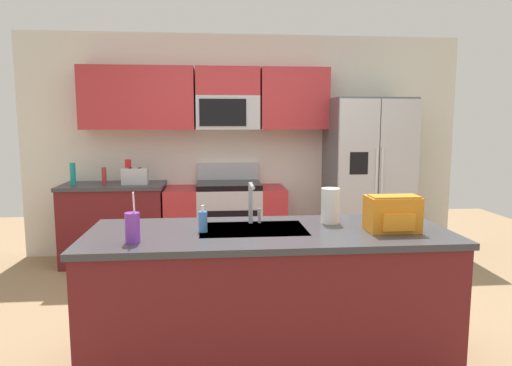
# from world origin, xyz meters

# --- Properties ---
(ground_plane) EXTENTS (9.00, 9.00, 0.00)m
(ground_plane) POSITION_xyz_m (0.00, 0.00, 0.00)
(ground_plane) COLOR #997A56
(ground_plane) RESTS_ON ground
(kitchen_wall_unit) EXTENTS (5.20, 0.43, 2.60)m
(kitchen_wall_unit) POSITION_xyz_m (-0.14, 2.08, 1.47)
(kitchen_wall_unit) COLOR silver
(kitchen_wall_unit) RESTS_ON ground
(back_counter) EXTENTS (1.13, 0.63, 0.90)m
(back_counter) POSITION_xyz_m (-1.50, 1.80, 0.45)
(back_counter) COLOR maroon
(back_counter) RESTS_ON ground
(range_oven) EXTENTS (1.36, 0.61, 1.10)m
(range_oven) POSITION_xyz_m (-0.25, 1.80, 0.44)
(range_oven) COLOR #B7BABF
(range_oven) RESTS_ON ground
(refrigerator) EXTENTS (0.90, 0.76, 1.85)m
(refrigerator) POSITION_xyz_m (1.39, 1.73, 0.93)
(refrigerator) COLOR #4C4F54
(refrigerator) RESTS_ON ground
(island_counter) EXTENTS (2.30, 0.88, 0.90)m
(island_counter) POSITION_xyz_m (-0.04, -0.56, 0.45)
(island_counter) COLOR maroon
(island_counter) RESTS_ON ground
(toaster) EXTENTS (0.28, 0.16, 0.18)m
(toaster) POSITION_xyz_m (-1.25, 1.75, 0.99)
(toaster) COLOR #B7BABF
(toaster) RESTS_ON back_counter
(pepper_mill) EXTENTS (0.05, 0.05, 0.19)m
(pepper_mill) POSITION_xyz_m (-1.59, 1.80, 0.99)
(pepper_mill) COLOR #B2332D
(pepper_mill) RESTS_ON back_counter
(bottle_teal) EXTENTS (0.06, 0.06, 0.24)m
(bottle_teal) POSITION_xyz_m (-1.92, 1.77, 1.02)
(bottle_teal) COLOR teal
(bottle_teal) RESTS_ON back_counter
(bottle_red) EXTENTS (0.07, 0.07, 0.27)m
(bottle_red) POSITION_xyz_m (-1.33, 1.82, 1.04)
(bottle_red) COLOR red
(bottle_red) RESTS_ON back_counter
(sink_faucet) EXTENTS (0.08, 0.21, 0.28)m
(sink_faucet) POSITION_xyz_m (-0.13, -0.37, 1.07)
(sink_faucet) COLOR #B7BABF
(sink_faucet) RESTS_ON island_counter
(drink_cup_purple) EXTENTS (0.08, 0.08, 0.29)m
(drink_cup_purple) POSITION_xyz_m (-0.85, -0.79, 0.99)
(drink_cup_purple) COLOR purple
(drink_cup_purple) RESTS_ON island_counter
(soap_dispenser) EXTENTS (0.06, 0.06, 0.17)m
(soap_dispenser) POSITION_xyz_m (-0.46, -0.56, 0.97)
(soap_dispenser) COLOR #4C8CD8
(soap_dispenser) RESTS_ON island_counter
(paper_towel_roll) EXTENTS (0.12, 0.12, 0.24)m
(paper_towel_roll) POSITION_xyz_m (0.40, -0.39, 1.02)
(paper_towel_roll) COLOR white
(paper_towel_roll) RESTS_ON island_counter
(backpack) EXTENTS (0.32, 0.22, 0.23)m
(backpack) POSITION_xyz_m (0.73, -0.65, 1.02)
(backpack) COLOR orange
(backpack) RESTS_ON island_counter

